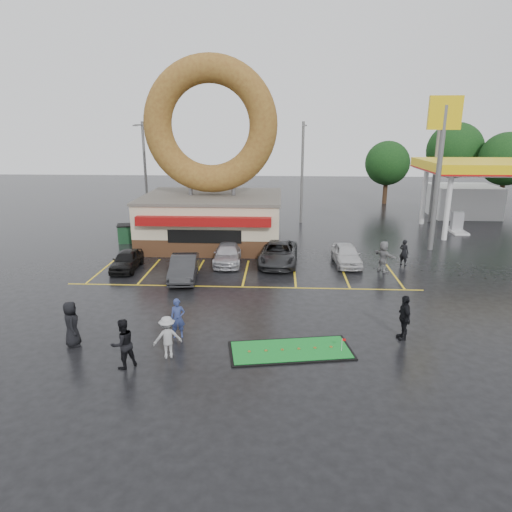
{
  "coord_description": "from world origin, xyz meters",
  "views": [
    {
      "loc": [
        2.02,
        -20.56,
        8.8
      ],
      "look_at": [
        0.84,
        2.1,
        2.2
      ],
      "focal_mm": 32.0,
      "sensor_mm": 36.0,
      "label": 1
    }
  ],
  "objects_px": {
    "car_white": "(346,254)",
    "dumpster": "(130,234)",
    "gas_station": "(483,184)",
    "car_silver": "(228,254)",
    "putting_green": "(291,350)",
    "shell_sign": "(442,145)",
    "person_blue": "(178,318)",
    "person_cameraman": "(404,317)",
    "car_dgrey": "(184,268)",
    "donut_shop": "(212,185)",
    "car_grey": "(278,253)",
    "streetlight_right": "(435,170)",
    "streetlight_left": "(145,171)",
    "car_black": "(127,260)",
    "streetlight_mid": "(302,170)"
  },
  "relations": [
    {
      "from": "car_white",
      "to": "dumpster",
      "type": "relative_size",
      "value": 2.19
    },
    {
      "from": "gas_station",
      "to": "car_white",
      "type": "bearing_deg",
      "value": -136.48
    },
    {
      "from": "gas_station",
      "to": "dumpster",
      "type": "relative_size",
      "value": 7.58
    },
    {
      "from": "car_silver",
      "to": "putting_green",
      "type": "height_order",
      "value": "car_silver"
    },
    {
      "from": "shell_sign",
      "to": "putting_green",
      "type": "distance_m",
      "value": 20.46
    },
    {
      "from": "person_blue",
      "to": "putting_green",
      "type": "distance_m",
      "value": 4.96
    },
    {
      "from": "car_white",
      "to": "gas_station",
      "type": "bearing_deg",
      "value": 40.52
    },
    {
      "from": "person_cameraman",
      "to": "putting_green",
      "type": "relative_size",
      "value": 0.38
    },
    {
      "from": "car_white",
      "to": "car_silver",
      "type": "bearing_deg",
      "value": 177.62
    },
    {
      "from": "car_dgrey",
      "to": "gas_station",
      "type": "bearing_deg",
      "value": 29.14
    },
    {
      "from": "donut_shop",
      "to": "car_grey",
      "type": "height_order",
      "value": "donut_shop"
    },
    {
      "from": "person_blue",
      "to": "putting_green",
      "type": "xyz_separation_m",
      "value": [
        4.78,
        -1.06,
        -0.82
      ]
    },
    {
      "from": "car_white",
      "to": "putting_green",
      "type": "height_order",
      "value": "car_white"
    },
    {
      "from": "car_dgrey",
      "to": "streetlight_right",
      "type": "bearing_deg",
      "value": 35.93
    },
    {
      "from": "streetlight_left",
      "to": "car_silver",
      "type": "height_order",
      "value": "streetlight_left"
    },
    {
      "from": "car_black",
      "to": "streetlight_right",
      "type": "bearing_deg",
      "value": 31.95
    },
    {
      "from": "car_silver",
      "to": "dumpster",
      "type": "xyz_separation_m",
      "value": [
        -8.11,
        5.16,
        0.04
      ]
    },
    {
      "from": "streetlight_right",
      "to": "person_cameraman",
      "type": "distance_m",
      "value": 26.27
    },
    {
      "from": "streetlight_left",
      "to": "donut_shop",
      "type": "bearing_deg",
      "value": -44.78
    },
    {
      "from": "donut_shop",
      "to": "dumpster",
      "type": "height_order",
      "value": "donut_shop"
    },
    {
      "from": "streetlight_mid",
      "to": "car_grey",
      "type": "height_order",
      "value": "streetlight_mid"
    },
    {
      "from": "shell_sign",
      "to": "car_silver",
      "type": "bearing_deg",
      "value": -164.09
    },
    {
      "from": "gas_station",
      "to": "car_grey",
      "type": "bearing_deg",
      "value": -144.1
    },
    {
      "from": "car_grey",
      "to": "car_white",
      "type": "height_order",
      "value": "car_grey"
    },
    {
      "from": "streetlight_right",
      "to": "car_silver",
      "type": "relative_size",
      "value": 2.13
    },
    {
      "from": "streetlight_left",
      "to": "car_silver",
      "type": "relative_size",
      "value": 2.13
    },
    {
      "from": "car_grey",
      "to": "putting_green",
      "type": "relative_size",
      "value": 0.98
    },
    {
      "from": "streetlight_right",
      "to": "person_blue",
      "type": "relative_size",
      "value": 5.23
    },
    {
      "from": "car_dgrey",
      "to": "car_silver",
      "type": "height_order",
      "value": "car_dgrey"
    },
    {
      "from": "car_black",
      "to": "person_blue",
      "type": "relative_size",
      "value": 2.12
    },
    {
      "from": "person_blue",
      "to": "streetlight_right",
      "type": "bearing_deg",
      "value": 42.7
    },
    {
      "from": "dumpster",
      "to": "putting_green",
      "type": "height_order",
      "value": "dumpster"
    },
    {
      "from": "car_black",
      "to": "person_cameraman",
      "type": "distance_m",
      "value": 17.2
    },
    {
      "from": "car_black",
      "to": "dumpster",
      "type": "relative_size",
      "value": 2.02
    },
    {
      "from": "shell_sign",
      "to": "car_white",
      "type": "distance_m",
      "value": 10.24
    },
    {
      "from": "gas_station",
      "to": "putting_green",
      "type": "height_order",
      "value": "gas_station"
    },
    {
      "from": "donut_shop",
      "to": "streetlight_left",
      "type": "relative_size",
      "value": 1.5
    },
    {
      "from": "streetlight_mid",
      "to": "car_grey",
      "type": "relative_size",
      "value": 1.76
    },
    {
      "from": "streetlight_mid",
      "to": "person_blue",
      "type": "distance_m",
      "value": 24.95
    },
    {
      "from": "person_blue",
      "to": "person_cameraman",
      "type": "distance_m",
      "value": 9.56
    },
    {
      "from": "car_silver",
      "to": "dumpster",
      "type": "bearing_deg",
      "value": 144.81
    },
    {
      "from": "person_cameraman",
      "to": "streetlight_right",
      "type": "bearing_deg",
      "value": 156.42
    },
    {
      "from": "person_blue",
      "to": "donut_shop",
      "type": "bearing_deg",
      "value": 81.75
    },
    {
      "from": "gas_station",
      "to": "car_silver",
      "type": "height_order",
      "value": "gas_station"
    },
    {
      "from": "streetlight_mid",
      "to": "streetlight_right",
      "type": "bearing_deg",
      "value": 4.76
    },
    {
      "from": "car_grey",
      "to": "car_white",
      "type": "xyz_separation_m",
      "value": [
        4.39,
        0.1,
        -0.04
      ]
    },
    {
      "from": "streetlight_right",
      "to": "car_grey",
      "type": "relative_size",
      "value": 1.76
    },
    {
      "from": "shell_sign",
      "to": "car_white",
      "type": "xyz_separation_m",
      "value": [
        -6.62,
        -4.0,
        -6.71
      ]
    },
    {
      "from": "streetlight_mid",
      "to": "car_white",
      "type": "relative_size",
      "value": 2.28
    },
    {
      "from": "gas_station",
      "to": "car_grey",
      "type": "relative_size",
      "value": 2.68
    }
  ]
}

